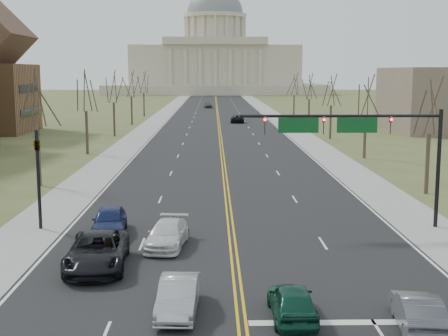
{
  "coord_description": "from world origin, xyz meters",
  "views": [
    {
      "loc": [
        -1.08,
        -23.32,
        9.42
      ],
      "look_at": [
        -0.34,
        17.98,
        3.0
      ],
      "focal_mm": 50.0,
      "sensor_mm": 36.0,
      "label": 1
    }
  ],
  "objects_px": {
    "car_sb_outer_second": "(109,221)",
    "car_far_nb": "(237,119)",
    "car_nb_inner_lead": "(292,302)",
    "signal_left": "(38,168)",
    "car_nb_outer_lead": "(418,312)",
    "signal_mast": "(356,133)",
    "car_sb_outer_lead": "(97,251)",
    "car_sb_inner_second": "(167,234)",
    "car_far_sb": "(208,105)",
    "car_sb_inner_lead": "(178,296)"
  },
  "relations": [
    {
      "from": "car_far_nb",
      "to": "car_sb_inner_second",
      "type": "bearing_deg",
      "value": 85.8
    },
    {
      "from": "signal_left",
      "to": "car_nb_outer_lead",
      "type": "relative_size",
      "value": 1.45
    },
    {
      "from": "car_sb_outer_second",
      "to": "car_nb_outer_lead",
      "type": "bearing_deg",
      "value": -50.51
    },
    {
      "from": "signal_mast",
      "to": "car_nb_outer_lead",
      "type": "distance_m",
      "value": 16.02
    },
    {
      "from": "car_sb_outer_lead",
      "to": "car_far_nb",
      "type": "bearing_deg",
      "value": 79.93
    },
    {
      "from": "car_far_nb",
      "to": "car_far_sb",
      "type": "xyz_separation_m",
      "value": [
        -5.74,
        47.22,
        0.11
      ]
    },
    {
      "from": "car_sb_outer_second",
      "to": "car_far_nb",
      "type": "xyz_separation_m",
      "value": [
        10.57,
        80.01,
        -0.08
      ]
    },
    {
      "from": "car_nb_inner_lead",
      "to": "car_far_nb",
      "type": "height_order",
      "value": "car_far_nb"
    },
    {
      "from": "car_sb_inner_lead",
      "to": "car_far_sb",
      "type": "relative_size",
      "value": 0.87
    },
    {
      "from": "car_nb_outer_lead",
      "to": "car_sb_inner_second",
      "type": "relative_size",
      "value": 0.87
    },
    {
      "from": "signal_mast",
      "to": "car_sb_outer_second",
      "type": "distance_m",
      "value": 15.44
    },
    {
      "from": "car_nb_outer_lead",
      "to": "car_sb_outer_second",
      "type": "xyz_separation_m",
      "value": [
        -13.55,
        13.84,
        0.12
      ]
    },
    {
      "from": "car_sb_inner_lead",
      "to": "car_far_nb",
      "type": "xyz_separation_m",
      "value": [
        5.9,
        92.11,
        0.03
      ]
    },
    {
      "from": "car_nb_outer_lead",
      "to": "car_sb_inner_lead",
      "type": "distance_m",
      "value": 9.05
    },
    {
      "from": "car_sb_inner_second",
      "to": "car_far_sb",
      "type": "bearing_deg",
      "value": 96.09
    },
    {
      "from": "signal_mast",
      "to": "car_far_sb",
      "type": "distance_m",
      "value": 126.38
    },
    {
      "from": "car_nb_inner_lead",
      "to": "car_sb_inner_second",
      "type": "distance_m",
      "value": 11.47
    },
    {
      "from": "car_nb_inner_lead",
      "to": "car_sb_inner_lead",
      "type": "xyz_separation_m",
      "value": [
        -4.4,
        0.69,
        -0.0
      ]
    },
    {
      "from": "signal_mast",
      "to": "car_sb_inner_second",
      "type": "height_order",
      "value": "signal_mast"
    },
    {
      "from": "car_sb_outer_second",
      "to": "car_far_nb",
      "type": "relative_size",
      "value": 0.91
    },
    {
      "from": "car_nb_inner_lead",
      "to": "car_far_sb",
      "type": "relative_size",
      "value": 0.84
    },
    {
      "from": "car_nb_outer_lead",
      "to": "car_far_sb",
      "type": "bearing_deg",
      "value": -79.8
    },
    {
      "from": "signal_left",
      "to": "car_sb_inner_second",
      "type": "xyz_separation_m",
      "value": [
        7.94,
        -4.05,
        -3.01
      ]
    },
    {
      "from": "car_sb_inner_second",
      "to": "car_sb_outer_second",
      "type": "distance_m",
      "value": 4.49
    },
    {
      "from": "car_far_nb",
      "to": "car_far_sb",
      "type": "relative_size",
      "value": 1.07
    },
    {
      "from": "car_far_nb",
      "to": "signal_left",
      "type": "bearing_deg",
      "value": 79.89
    },
    {
      "from": "car_sb_inner_lead",
      "to": "car_sb_outer_lead",
      "type": "bearing_deg",
      "value": 128.71
    },
    {
      "from": "car_nb_outer_lead",
      "to": "car_sb_outer_lead",
      "type": "bearing_deg",
      "value": -23.08
    },
    {
      "from": "car_sb_inner_second",
      "to": "car_sb_outer_second",
      "type": "xyz_separation_m",
      "value": [
        -3.56,
        2.73,
        0.12
      ]
    },
    {
      "from": "car_sb_outer_lead",
      "to": "car_sb_inner_lead",
      "type": "bearing_deg",
      "value": -57.05
    },
    {
      "from": "car_nb_outer_lead",
      "to": "car_sb_inner_lead",
      "type": "xyz_separation_m",
      "value": [
        -8.88,
        1.74,
        0.01
      ]
    },
    {
      "from": "signal_mast",
      "to": "car_sb_inner_lead",
      "type": "bearing_deg",
      "value": -126.4
    },
    {
      "from": "car_nb_inner_lead",
      "to": "car_sb_inner_second",
      "type": "height_order",
      "value": "car_nb_inner_lead"
    },
    {
      "from": "car_far_sb",
      "to": "car_sb_outer_lead",
      "type": "bearing_deg",
      "value": -97.19
    },
    {
      "from": "signal_mast",
      "to": "car_sb_outer_lead",
      "type": "height_order",
      "value": "signal_mast"
    },
    {
      "from": "signal_left",
      "to": "car_far_nb",
      "type": "bearing_deg",
      "value": 79.24
    },
    {
      "from": "car_sb_outer_lead",
      "to": "car_nb_outer_lead",
      "type": "bearing_deg",
      "value": -33.12
    },
    {
      "from": "car_sb_inner_lead",
      "to": "car_far_sb",
      "type": "distance_m",
      "value": 139.33
    },
    {
      "from": "signal_mast",
      "to": "car_nb_inner_lead",
      "type": "relative_size",
      "value": 2.95
    },
    {
      "from": "car_nb_inner_lead",
      "to": "car_far_sb",
      "type": "height_order",
      "value": "car_far_sb"
    },
    {
      "from": "car_sb_inner_second",
      "to": "signal_mast",
      "type": "bearing_deg",
      "value": 26.86
    },
    {
      "from": "signal_left",
      "to": "car_nb_outer_lead",
      "type": "distance_m",
      "value": 23.67
    },
    {
      "from": "car_sb_outer_lead",
      "to": "car_sb_outer_second",
      "type": "relative_size",
      "value": 1.26
    },
    {
      "from": "signal_mast",
      "to": "car_sb_inner_lead",
      "type": "distance_m",
      "value": 17.42
    },
    {
      "from": "signal_mast",
      "to": "car_sb_inner_second",
      "type": "relative_size",
      "value": 2.56
    },
    {
      "from": "signal_left",
      "to": "signal_mast",
      "type": "bearing_deg",
      "value": -0.0
    },
    {
      "from": "car_sb_inner_lead",
      "to": "car_nb_inner_lead",
      "type": "bearing_deg",
      "value": -6.58
    },
    {
      "from": "signal_mast",
      "to": "car_far_nb",
      "type": "distance_m",
      "value": 78.95
    },
    {
      "from": "signal_mast",
      "to": "car_sb_outer_lead",
      "type": "distance_m",
      "value": 16.81
    },
    {
      "from": "signal_left",
      "to": "car_sb_inner_second",
      "type": "bearing_deg",
      "value": -27.05
    }
  ]
}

